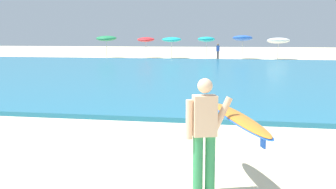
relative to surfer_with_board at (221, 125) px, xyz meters
The scene contains 9 objects.
sea 18.76m from the surfer_with_board, 97.41° to the left, with size 120.00×28.00×0.14m, color teal.
surfer_with_board is the anchor object (origin of this frame).
beach_umbrella_0 37.09m from the surfer_with_board, 111.67° to the left, with size 2.15×2.18×2.40m.
beach_umbrella_1 36.60m from the surfer_with_board, 105.23° to the left, with size 1.82×1.85×2.25m.
beach_umbrella_2 36.03m from the surfer_with_board, 100.97° to the left, with size 2.05×2.08×2.27m.
beach_umbrella_3 34.50m from the surfer_with_board, 95.22° to the left, with size 1.73×1.74×2.27m.
beach_umbrella_4 35.35m from the surfer_with_board, 89.29° to the left, with size 2.02×2.06×2.46m.
beach_umbrella_5 35.54m from the surfer_with_board, 83.59° to the left, with size 2.24×2.27×2.22m.
beachgoer_near_row_left 33.44m from the surfer_with_board, 93.27° to the left, with size 0.32×0.20×1.58m.
Camera 1 is at (2.66, -5.12, 2.33)m, focal length 42.25 mm.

